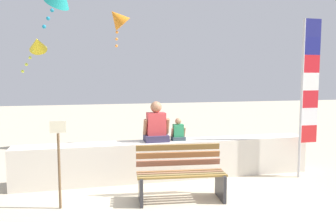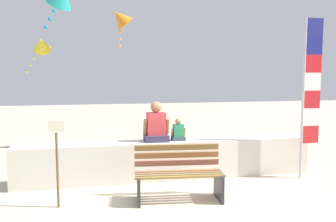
{
  "view_description": "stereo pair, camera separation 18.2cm",
  "coord_description": "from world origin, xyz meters",
  "px_view_note": "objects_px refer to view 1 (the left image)",
  "views": [
    {
      "loc": [
        -1.62,
        -5.17,
        2.05
      ],
      "look_at": [
        -0.01,
        1.37,
        1.36
      ],
      "focal_mm": 36.57,
      "sensor_mm": 36.0,
      "label": 1
    },
    {
      "loc": [
        -1.44,
        -5.21,
        2.05
      ],
      "look_at": [
        -0.01,
        1.37,
        1.36
      ],
      "focal_mm": 36.57,
      "sensor_mm": 36.0,
      "label": 2
    }
  ],
  "objects_px": {
    "kite_yellow": "(37,44)",
    "kite_orange": "(117,18)",
    "park_bench": "(180,175)",
    "person_child": "(178,132)",
    "person_adult": "(156,126)",
    "sign_post": "(59,157)",
    "flag_banner": "(308,88)"
  },
  "relations": [
    {
      "from": "person_adult",
      "to": "sign_post",
      "type": "xyz_separation_m",
      "value": [
        -1.77,
        -1.17,
        -0.26
      ]
    },
    {
      "from": "sign_post",
      "to": "kite_yellow",
      "type": "bearing_deg",
      "value": 100.04
    },
    {
      "from": "kite_orange",
      "to": "sign_post",
      "type": "distance_m",
      "value": 5.2
    },
    {
      "from": "kite_yellow",
      "to": "kite_orange",
      "type": "bearing_deg",
      "value": -5.67
    },
    {
      "from": "person_child",
      "to": "kite_yellow",
      "type": "relative_size",
      "value": 0.43
    },
    {
      "from": "person_child",
      "to": "kite_yellow",
      "type": "bearing_deg",
      "value": 133.08
    },
    {
      "from": "person_child",
      "to": "flag_banner",
      "type": "distance_m",
      "value": 2.73
    },
    {
      "from": "person_child",
      "to": "sign_post",
      "type": "distance_m",
      "value": 2.51
    },
    {
      "from": "person_adult",
      "to": "flag_banner",
      "type": "bearing_deg",
      "value": -11.34
    },
    {
      "from": "flag_banner",
      "to": "kite_yellow",
      "type": "relative_size",
      "value": 3.02
    },
    {
      "from": "person_child",
      "to": "sign_post",
      "type": "height_order",
      "value": "sign_post"
    },
    {
      "from": "kite_yellow",
      "to": "kite_orange",
      "type": "height_order",
      "value": "kite_orange"
    },
    {
      "from": "park_bench",
      "to": "sign_post",
      "type": "height_order",
      "value": "sign_post"
    },
    {
      "from": "person_child",
      "to": "sign_post",
      "type": "xyz_separation_m",
      "value": [
        -2.22,
        -1.17,
        -0.13
      ]
    },
    {
      "from": "person_adult",
      "to": "person_child",
      "type": "distance_m",
      "value": 0.47
    },
    {
      "from": "person_adult",
      "to": "kite_yellow",
      "type": "distance_m",
      "value": 4.48
    },
    {
      "from": "kite_yellow",
      "to": "sign_post",
      "type": "height_order",
      "value": "kite_yellow"
    },
    {
      "from": "person_adult",
      "to": "flag_banner",
      "type": "xyz_separation_m",
      "value": [
        2.96,
        -0.59,
        0.74
      ]
    },
    {
      "from": "park_bench",
      "to": "kite_yellow",
      "type": "height_order",
      "value": "kite_yellow"
    },
    {
      "from": "kite_orange",
      "to": "sign_post",
      "type": "xyz_separation_m",
      "value": [
        -1.33,
        -4.16,
        -2.81
      ]
    },
    {
      "from": "person_child",
      "to": "flag_banner",
      "type": "height_order",
      "value": "flag_banner"
    },
    {
      "from": "park_bench",
      "to": "sign_post",
      "type": "xyz_separation_m",
      "value": [
        -1.93,
        0.05,
        0.4
      ]
    },
    {
      "from": "person_child",
      "to": "kite_orange",
      "type": "distance_m",
      "value": 4.12
    },
    {
      "from": "kite_yellow",
      "to": "park_bench",
      "type": "bearing_deg",
      "value": -58.57
    },
    {
      "from": "park_bench",
      "to": "person_child",
      "type": "xyz_separation_m",
      "value": [
        0.3,
        1.22,
        0.53
      ]
    },
    {
      "from": "park_bench",
      "to": "flag_banner",
      "type": "distance_m",
      "value": 3.2
    },
    {
      "from": "flag_banner",
      "to": "kite_yellow",
      "type": "bearing_deg",
      "value": 145.39
    },
    {
      "from": "flag_banner",
      "to": "sign_post",
      "type": "relative_size",
      "value": 2.31
    },
    {
      "from": "flag_banner",
      "to": "kite_yellow",
      "type": "distance_m",
      "value": 6.78
    },
    {
      "from": "person_adult",
      "to": "person_child",
      "type": "bearing_deg",
      "value": 0.05
    },
    {
      "from": "person_adult",
      "to": "sign_post",
      "type": "height_order",
      "value": "person_adult"
    },
    {
      "from": "kite_yellow",
      "to": "person_child",
      "type": "bearing_deg",
      "value": -46.92
    }
  ]
}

